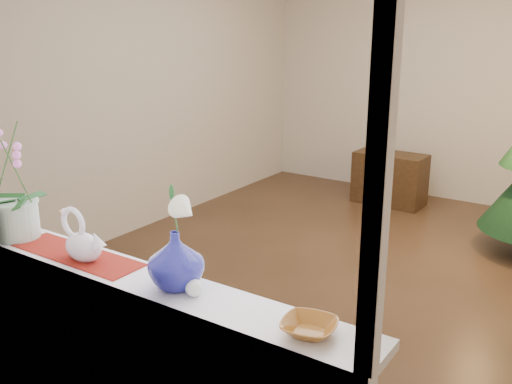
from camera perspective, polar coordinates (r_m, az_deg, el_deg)
ground at (r=4.66m, az=10.29°, el=-8.27°), size 5.00×5.00×0.00m
wall_back at (r=6.64m, az=19.91°, el=10.55°), size 4.50×0.10×2.70m
wall_front at (r=2.24m, az=-14.91°, el=0.84°), size 4.50×0.10×2.70m
wall_left at (r=5.55m, az=-11.00°, el=10.22°), size 0.10×5.00×2.70m
window_apron at (r=2.65m, az=-12.71°, el=-18.24°), size 2.20×0.08×0.88m
windowsill at (r=2.48m, az=-11.87°, el=-8.54°), size 2.20×0.26×0.04m
window_frame at (r=2.19m, az=-15.00°, el=9.85°), size 2.22×0.06×1.60m
runner at (r=2.73m, az=-17.51°, el=-5.98°), size 0.70×0.20×0.01m
orchid_pot at (r=2.95m, az=-23.22°, el=1.51°), size 0.25×0.25×0.64m
swan at (r=2.63m, az=-16.98°, el=-4.28°), size 0.28×0.16×0.23m
blue_vase at (r=2.28m, az=-8.05°, el=-6.33°), size 0.33×0.33×0.27m
lily at (r=2.20m, az=-8.29°, el=-0.64°), size 0.15×0.09×0.20m
paperweight at (r=2.24m, az=-6.19°, el=-9.51°), size 0.09×0.09×0.07m
amber_dish at (r=2.00m, az=5.32°, el=-13.42°), size 0.19×0.19×0.04m
side_table at (r=6.46m, az=13.21°, el=1.31°), size 0.77×0.41×0.57m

